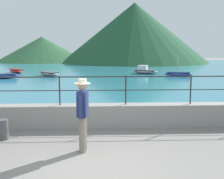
{
  "coord_description": "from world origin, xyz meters",
  "views": [
    {
      "loc": [
        0.17,
        -5.84,
        2.48
      ],
      "look_at": [
        0.62,
        3.7,
        1.1
      ],
      "focal_mm": 47.36,
      "sensor_mm": 36.0,
      "label": 1
    }
  ],
  "objects_px": {
    "boat_1": "(145,71)",
    "boat_4": "(16,71)",
    "person_walking": "(83,111)",
    "bollard": "(4,130)",
    "boat_6": "(4,76)",
    "boat_2": "(178,74)",
    "boat_3": "(49,74)"
  },
  "relations": [
    {
      "from": "boat_1",
      "to": "boat_4",
      "type": "distance_m",
      "value": 12.05
    },
    {
      "from": "person_walking",
      "to": "bollard",
      "type": "distance_m",
      "value": 2.51
    },
    {
      "from": "bollard",
      "to": "boat_4",
      "type": "distance_m",
      "value": 20.89
    },
    {
      "from": "boat_1",
      "to": "boat_6",
      "type": "bearing_deg",
      "value": -163.05
    },
    {
      "from": "boat_2",
      "to": "boat_4",
      "type": "distance_m",
      "value": 14.9
    },
    {
      "from": "person_walking",
      "to": "boat_3",
      "type": "xyz_separation_m",
      "value": [
        -3.72,
        17.98,
        -0.72
      ]
    },
    {
      "from": "boat_2",
      "to": "person_walking",
      "type": "bearing_deg",
      "value": -112.09
    },
    {
      "from": "boat_1",
      "to": "boat_2",
      "type": "distance_m",
      "value": 3.43
    },
    {
      "from": "boat_6",
      "to": "boat_2",
      "type": "bearing_deg",
      "value": 4.45
    },
    {
      "from": "boat_2",
      "to": "boat_6",
      "type": "height_order",
      "value": "boat_2"
    },
    {
      "from": "person_walking",
      "to": "boat_2",
      "type": "xyz_separation_m",
      "value": [
        7.03,
        17.33,
        -0.72
      ]
    },
    {
      "from": "person_walking",
      "to": "bollard",
      "type": "height_order",
      "value": "person_walking"
    },
    {
      "from": "bollard",
      "to": "boat_1",
      "type": "height_order",
      "value": "boat_1"
    },
    {
      "from": "person_walking",
      "to": "boat_6",
      "type": "xyz_separation_m",
      "value": [
        -6.93,
        16.24,
        -0.72
      ]
    },
    {
      "from": "boat_3",
      "to": "boat_6",
      "type": "distance_m",
      "value": 3.65
    },
    {
      "from": "bollard",
      "to": "boat_6",
      "type": "distance_m",
      "value": 15.95
    },
    {
      "from": "boat_1",
      "to": "boat_3",
      "type": "bearing_deg",
      "value": -167.91
    },
    {
      "from": "boat_1",
      "to": "boat_4",
      "type": "height_order",
      "value": "boat_1"
    },
    {
      "from": "boat_2",
      "to": "boat_6",
      "type": "relative_size",
      "value": 0.98
    },
    {
      "from": "boat_1",
      "to": "boat_6",
      "type": "xyz_separation_m",
      "value": [
        -11.54,
        -3.52,
        -0.07
      ]
    },
    {
      "from": "boat_4",
      "to": "boat_1",
      "type": "bearing_deg",
      "value": -7.15
    },
    {
      "from": "boat_2",
      "to": "boat_4",
      "type": "relative_size",
      "value": 1.0
    },
    {
      "from": "bollard",
      "to": "boat_3",
      "type": "distance_m",
      "value": 17.03
    },
    {
      "from": "person_walking",
      "to": "boat_6",
      "type": "bearing_deg",
      "value": 113.11
    },
    {
      "from": "boat_1",
      "to": "boat_4",
      "type": "relative_size",
      "value": 1.02
    },
    {
      "from": "boat_1",
      "to": "boat_2",
      "type": "xyz_separation_m",
      "value": [
        2.42,
        -2.43,
        -0.07
      ]
    },
    {
      "from": "bollard",
      "to": "boat_1",
      "type": "bearing_deg",
      "value": 70.08
    },
    {
      "from": "bollard",
      "to": "boat_6",
      "type": "bearing_deg",
      "value": 107.33
    },
    {
      "from": "boat_2",
      "to": "boat_4",
      "type": "height_order",
      "value": "boat_2"
    },
    {
      "from": "boat_1",
      "to": "boat_6",
      "type": "height_order",
      "value": "boat_1"
    },
    {
      "from": "boat_2",
      "to": "boat_1",
      "type": "bearing_deg",
      "value": 134.88
    },
    {
      "from": "boat_1",
      "to": "boat_3",
      "type": "xyz_separation_m",
      "value": [
        -8.33,
        -1.78,
        -0.07
      ]
    }
  ]
}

